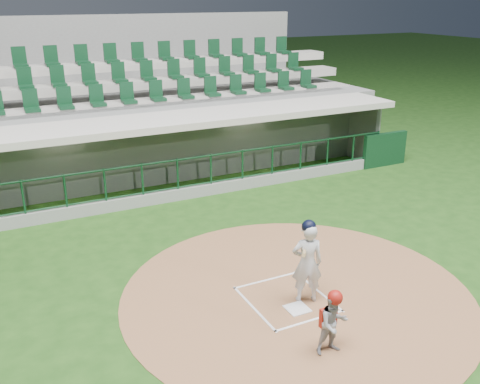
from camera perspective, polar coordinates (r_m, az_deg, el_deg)
name	(u,v)px	position (r m, az deg, el deg)	size (l,w,h in m)	color
ground	(279,293)	(11.27, 4.19, -10.68)	(120.00, 120.00, 0.00)	#1A3F12
dirt_circle	(297,294)	(11.26, 6.06, -10.74)	(7.20, 7.20, 0.01)	brown
home_plate	(297,309)	(10.76, 6.13, -12.27)	(0.43, 0.43, 0.02)	silver
batter_box_chalk	(287,299)	(11.04, 5.00, -11.31)	(1.55, 1.80, 0.01)	silver
dugout_structure	(163,153)	(17.60, -8.22, 4.17)	(16.40, 3.70, 3.00)	slate
seating_deck	(130,121)	(20.29, -11.62, 7.48)	(17.00, 6.72, 5.15)	slate
batter	(307,261)	(10.62, 7.18, -7.33)	(0.90, 0.94, 1.76)	silver
catcher	(333,322)	(9.41, 9.91, -13.49)	(0.58, 0.47, 1.20)	#939399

